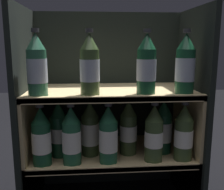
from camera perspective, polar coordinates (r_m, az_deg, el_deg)
The scene contains 18 objects.
fridge_back_wall at distance 1.30m, azimuth -0.84°, elevation -1.44°, with size 0.72×0.02×0.85m, color black.
fridge_side_left at distance 1.15m, azimuth -18.00°, elevation -3.64°, with size 0.02×0.39×0.85m, color black.
fridge_side_right at distance 1.20m, azimuth 16.79°, elevation -2.97°, with size 0.02×0.39×0.85m, color black.
shelf_lower at distance 1.18m, azimuth -0.17°, elevation -14.05°, with size 0.68×0.35×0.25m.
shelf_upper at distance 1.12m, azimuth -0.18°, elevation -5.44°, with size 0.68×0.35×0.52m.
bottle_upper_front_0 at distance 0.98m, azimuth -16.04°, elevation 5.96°, with size 0.07×0.07×0.24m.
bottle_upper_front_1 at distance 0.96m, azimuth -4.88°, elevation 6.27°, with size 0.07×0.07×0.24m.
bottle_upper_front_2 at distance 0.99m, azimuth 7.50°, elevation 6.32°, with size 0.07×0.07×0.24m.
bottle_upper_front_3 at distance 1.03m, azimuth 15.64°, elevation 6.17°, with size 0.07×0.07×0.24m.
bottle_lower_front_0 at distance 1.04m, azimuth -15.12°, elevation -9.04°, with size 0.07×0.07×0.24m.
bottle_lower_front_1 at distance 1.02m, azimuth -8.80°, elevation -9.08°, with size 0.07×0.07×0.24m.
bottle_lower_front_2 at distance 1.02m, azimuth -0.80°, elevation -8.98°, with size 0.07×0.07×0.24m.
bottle_lower_front_3 at distance 1.05m, azimuth 9.10°, elevation -8.53°, with size 0.07×0.07×0.24m.
bottle_lower_front_4 at distance 1.08m, azimuth 15.35°, elevation -8.18°, with size 0.07×0.07×0.24m.
bottle_lower_back_0 at distance 1.11m, azimuth -11.46°, elevation -7.59°, with size 0.07×0.07×0.24m.
bottle_lower_back_1 at distance 1.10m, azimuth -4.79°, elevation -7.62°, with size 0.07×0.07×0.24m.
bottle_lower_back_2 at distance 1.11m, azimuth 3.57°, elevation -7.35°, with size 0.07×0.07×0.24m.
bottle_lower_back_3 at distance 1.14m, azimuth 11.10°, elevation -7.09°, with size 0.07×0.07×0.24m.
Camera 1 is at (-0.08, -0.91, 0.71)m, focal length 42.00 mm.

